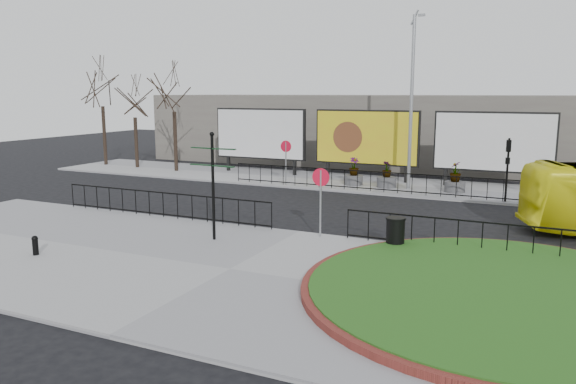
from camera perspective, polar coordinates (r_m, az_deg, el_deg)
The scene contains 25 objects.
ground at distance 20.99m, azimuth 1.15°, elevation -4.31°, with size 90.00×90.00×0.00m, color black.
pavement_near at distance 16.71m, azimuth -5.90°, elevation -7.96°, with size 30.00×10.00×0.12m, color gray.
pavement_far at distance 32.09m, azimuth 9.90°, elevation 0.70°, with size 44.00×6.00×0.12m, color gray.
brick_edge at distance 15.44m, azimuth 21.24°, elevation -9.56°, with size 10.40×10.40×0.18m, color maroon.
grass_lawn at distance 15.43m, azimuth 21.25°, elevation -9.49°, with size 10.00×10.00×0.22m, color #184813.
railing_near_left at distance 23.62m, azimuth -12.57°, elevation -1.25°, with size 10.00×0.10×1.10m, color black, non-canonical shape.
railing_near_right at distance 18.92m, azimuth 19.12°, elevation -4.39°, with size 9.00×0.10×1.10m, color black, non-canonical shape.
railing_far at distance 29.16m, azimuth 10.42°, elevation 0.96°, with size 18.00×0.10×1.10m, color black, non-canonical shape.
speed_sign_far at distance 31.14m, azimuth -0.21°, elevation 4.01°, with size 0.64×0.07×2.47m.
speed_sign_near at distance 19.85m, azimuth 3.35°, elevation 0.50°, with size 0.64×0.07×2.47m.
billboard_left at distance 35.82m, azimuth -2.85°, elevation 5.90°, with size 6.20×0.31×4.10m.
billboard_mid at distance 33.13m, azimuth 7.96°, elevation 5.47°, with size 6.20×0.31×4.10m.
billboard_right at distance 31.78m, azimuth 20.14°, elevation 4.76°, with size 6.20×0.31×4.10m.
lamp_post at distance 30.34m, azimuth 12.44°, elevation 9.12°, with size 0.74×0.18×9.23m.
signal_pole_a at distance 28.15m, azimuth 21.43°, elevation 3.03°, with size 0.22×0.26×3.00m.
tree_left at distance 37.45m, azimuth -11.46°, elevation 7.46°, with size 2.00×2.00×7.00m, color #2D2119, non-canonical shape.
tree_mid at distance 39.87m, azimuth -15.26°, elevation 6.88°, with size 2.00×2.00×6.20m, color #2D2119, non-canonical shape.
tree_far at distance 41.99m, azimuth -18.28°, elevation 7.76°, with size 2.00×2.00×7.50m, color #2D2119, non-canonical shape.
building_backdrop at distance 41.50m, azimuth 13.68°, elevation 6.06°, with size 40.00×10.00×5.00m, color #625F56.
fingerpost_sign at distance 19.53m, azimuth -7.64°, elevation 1.70°, with size 1.77×0.31×3.78m.
bollard at distance 19.60m, azimuth -24.30°, elevation -4.87°, with size 0.20×0.20×0.63m.
litter_bin at distance 18.79m, azimuth 10.85°, elevation -4.14°, with size 0.65×0.65×1.07m.
planter_a at distance 31.50m, azimuth 6.70°, elevation 1.72°, with size 1.02×1.02×1.53m.
planter_b at distance 30.98m, azimuth 9.98°, elevation 1.35°, with size 1.06×1.06×1.44m.
planter_c at distance 30.24m, azimuth 16.61°, elevation 1.06°, with size 1.05×1.05×1.59m.
Camera 1 is at (8.24, -18.58, 5.23)m, focal length 35.00 mm.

